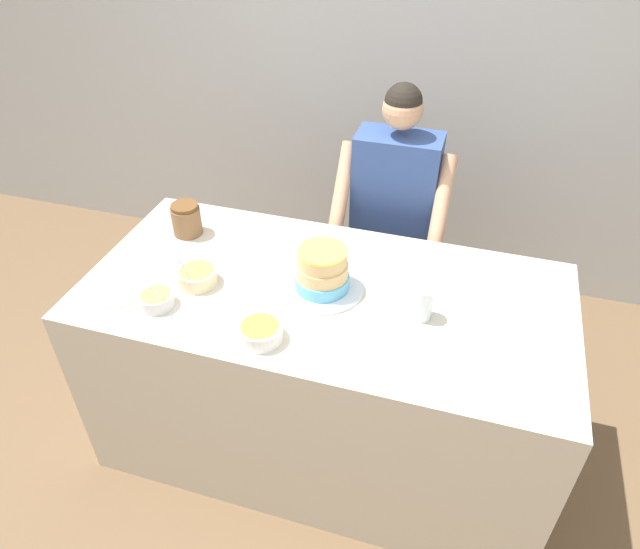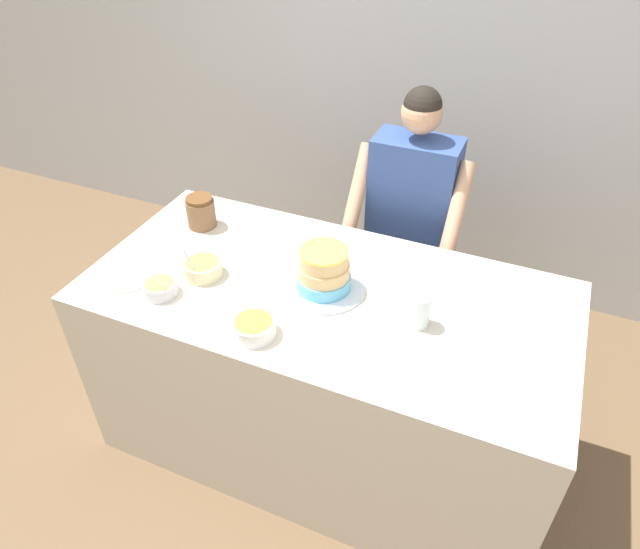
# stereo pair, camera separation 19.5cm
# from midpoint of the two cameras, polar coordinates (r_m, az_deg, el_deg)

# --- Properties ---
(ground_plane) EXTENTS (14.00, 14.00, 0.00)m
(ground_plane) POSITION_cam_midpoint_polar(r_m,az_deg,el_deg) (2.77, -1.54, -23.27)
(ground_plane) COLOR brown
(wall_back) EXTENTS (10.00, 0.05, 2.60)m
(wall_back) POSITION_cam_midpoint_polar(r_m,az_deg,el_deg) (3.53, 12.96, 18.15)
(wall_back) COLOR silver
(wall_back) RESTS_ON ground_plane
(counter) EXTENTS (1.99, 0.96, 0.96)m
(counter) POSITION_cam_midpoint_polar(r_m,az_deg,el_deg) (2.65, 2.67, -9.72)
(counter) COLOR beige
(counter) RESTS_ON ground_plane
(person_baker) EXTENTS (0.56, 0.45, 1.56)m
(person_baker) POSITION_cam_midpoint_polar(r_m,az_deg,el_deg) (2.91, 10.91, 5.99)
(person_baker) COLOR #2D2D38
(person_baker) RESTS_ON ground_plane
(cake) EXTENTS (0.34, 0.34, 0.19)m
(cake) POSITION_cam_midpoint_polar(r_m,az_deg,el_deg) (2.28, 2.83, 0.15)
(cake) COLOR silver
(cake) RESTS_ON counter
(frosting_bowl_orange) EXTENTS (0.17, 0.17, 0.06)m
(frosting_bowl_orange) POSITION_cam_midpoint_polar(r_m,az_deg,el_deg) (2.11, -4.00, -5.35)
(frosting_bowl_orange) COLOR white
(frosting_bowl_orange) RESTS_ON counter
(frosting_bowl_yellow) EXTENTS (0.14, 0.14, 0.14)m
(frosting_bowl_yellow) POSITION_cam_midpoint_polar(r_m,az_deg,el_deg) (2.34, -13.43, -1.37)
(frosting_bowl_yellow) COLOR silver
(frosting_bowl_yellow) RESTS_ON counter
(frosting_bowl_olive) EXTENTS (0.16, 0.16, 0.16)m
(frosting_bowl_olive) POSITION_cam_midpoint_polar(r_m,az_deg,el_deg) (2.41, -9.41, 0.59)
(frosting_bowl_olive) COLOR beige
(frosting_bowl_olive) RESTS_ON counter
(drinking_glass) EXTENTS (0.08, 0.08, 0.14)m
(drinking_glass) POSITION_cam_midpoint_polar(r_m,az_deg,el_deg) (2.17, 12.49, -3.60)
(drinking_glass) COLOR silver
(drinking_glass) RESTS_ON counter
(ceramic_plate) EXTENTS (0.24, 0.24, 0.01)m
(ceramic_plate) POSITION_cam_midpoint_polar(r_m,az_deg,el_deg) (2.49, -16.61, -0.10)
(ceramic_plate) COLOR white
(ceramic_plate) RESTS_ON counter
(stoneware_jar) EXTENTS (0.13, 0.13, 0.15)m
(stoneware_jar) POSITION_cam_midpoint_polar(r_m,az_deg,el_deg) (2.71, -9.82, 6.13)
(stoneware_jar) COLOR brown
(stoneware_jar) RESTS_ON counter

